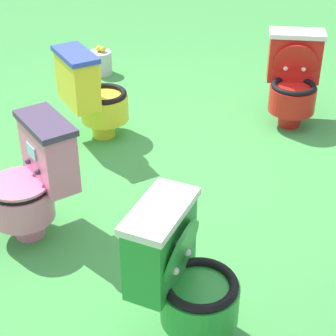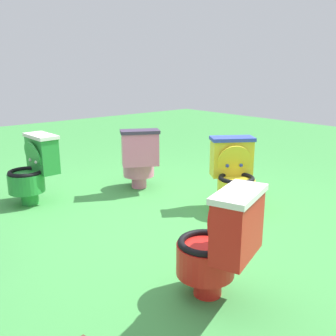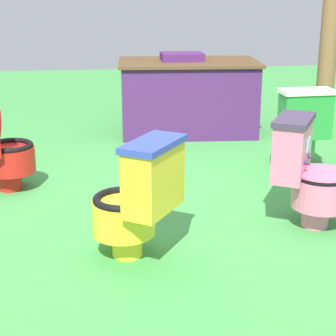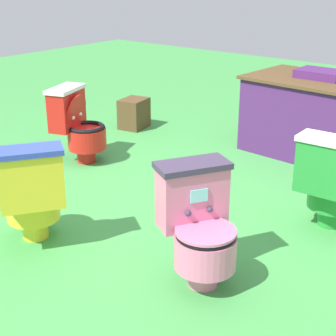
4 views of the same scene
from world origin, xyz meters
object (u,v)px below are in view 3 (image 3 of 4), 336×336
toilet_yellow (137,198)px  toilet_green (299,128)px  toilet_pink (308,172)px  vendor_table (188,96)px  wooden_post (330,28)px

toilet_yellow → toilet_green: bearing=-11.8°
toilet_yellow → toilet_pink: (1.14, 0.34, -0.00)m
toilet_yellow → vendor_table: vendor_table is taller
toilet_yellow → vendor_table: bearing=18.7°
toilet_green → vendor_table: size_ratio=0.48×
toilet_green → toilet_yellow: 2.08m
toilet_pink → vendor_table: bearing=-142.4°
toilet_yellow → wooden_post: 3.38m
toilet_pink → toilet_green: bearing=-167.7°
vendor_table → wooden_post: size_ratio=0.68×
toilet_green → wooden_post: 1.45m
toilet_yellow → wooden_post: bearing=-6.6°
toilet_pink → vendor_table: vendor_table is taller
wooden_post → vendor_table: bearing=164.1°
toilet_yellow → wooden_post: size_ratio=0.32×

